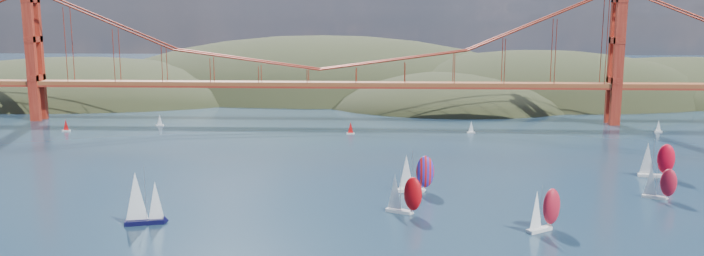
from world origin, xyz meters
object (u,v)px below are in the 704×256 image
object	(u,v)px
racer_0	(403,193)
racer_1	(544,209)
racer_3	(656,159)
sloop_navy	(142,199)
racer_rwb	(415,173)
racer_2	(659,182)

from	to	relation	value
racer_0	racer_1	bearing A→B (deg)	4.58
racer_3	racer_0	bearing A→B (deg)	-141.99
sloop_navy	racer_3	bearing A→B (deg)	5.63
racer_1	racer_rwb	xyz separation A→B (m)	(-25.90, 30.31, 0.31)
sloop_navy	racer_0	bearing A→B (deg)	-4.34
racer_0	racer_2	distance (m)	65.75
racer_0	racer_2	xyz separation A→B (m)	(63.97, 15.17, -0.53)
racer_3	racer_rwb	xyz separation A→B (m)	(-68.30, -18.86, -0.03)
racer_2	racer_rwb	xyz separation A→B (m)	(-60.38, 3.85, 0.86)
racer_1	racer_rwb	size ratio (longest dim) A/B	0.94
sloop_navy	racer_rwb	bearing A→B (deg)	11.04
sloop_navy	racer_1	size ratio (longest dim) A/B	1.30
sloop_navy	racer_0	xyz separation A→B (m)	(57.49, 10.82, -1.05)
sloop_navy	racer_3	distance (m)	138.25
racer_0	racer_rwb	distance (m)	19.36
racer_3	racer_rwb	distance (m)	70.86
racer_2	racer_3	xyz separation A→B (m)	(7.92, 22.71, 0.89)
racer_1	racer_2	bearing A→B (deg)	2.98
racer_2	racer_3	world-z (taller)	racer_3
racer_0	racer_rwb	world-z (taller)	racer_rwb
racer_0	racer_3	world-z (taller)	racer_3
sloop_navy	racer_1	xyz separation A→B (m)	(86.98, -0.47, -1.02)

